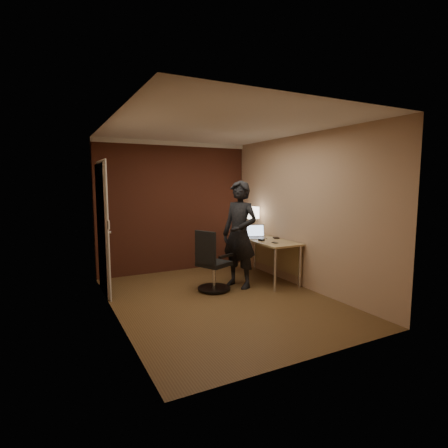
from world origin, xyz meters
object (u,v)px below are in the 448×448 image
(wallet, at_px, (276,238))
(office_chair, at_px, (211,265))
(desk, at_px, (267,246))
(laptop, at_px, (256,234))
(mouse, at_px, (261,240))
(person, at_px, (240,234))
(phone, at_px, (275,243))
(desk_lamp, at_px, (251,213))

(wallet, distance_m, office_chair, 1.40)
(desk, bearing_deg, laptop, 124.65)
(mouse, bearing_deg, laptop, 62.86)
(laptop, xyz_separation_m, person, (-0.55, -0.37, 0.08))
(wallet, bearing_deg, phone, -128.35)
(laptop, xyz_separation_m, phone, (-0.01, -0.60, -0.06))
(office_chair, bearing_deg, desk, 9.89)
(phone, height_order, person, person)
(mouse, bearing_deg, person, 175.03)
(phone, height_order, office_chair, office_chair)
(phone, bearing_deg, desk, 71.32)
(desk_lamp, bearing_deg, office_chair, -147.62)
(laptop, bearing_deg, wallet, -39.87)
(mouse, relative_size, phone, 0.87)
(laptop, relative_size, person, 0.23)
(mouse, distance_m, phone, 0.29)
(desk_lamp, xyz_separation_m, office_chair, (-1.21, -0.77, -0.72))
(desk_lamp, relative_size, laptop, 1.35)
(mouse, distance_m, wallet, 0.38)
(desk, bearing_deg, person, -164.81)
(desk_lamp, bearing_deg, phone, -98.38)
(phone, height_order, wallet, wallet)
(wallet, distance_m, person, 0.86)
(office_chair, bearing_deg, person, 2.78)
(desk_lamp, distance_m, laptop, 0.53)
(laptop, relative_size, office_chair, 0.41)
(desk, relative_size, mouse, 15.00)
(phone, bearing_deg, desk_lamp, 81.39)
(laptop, distance_m, office_chair, 1.21)
(desk, relative_size, laptop, 3.78)
(mouse, xyz_separation_m, office_chair, (-0.99, -0.07, -0.32))
(mouse, height_order, phone, mouse)
(phone, bearing_deg, laptop, 88.48)
(laptop, bearing_deg, phone, -91.29)
(laptop, xyz_separation_m, mouse, (-0.09, -0.32, -0.05))
(laptop, xyz_separation_m, office_chair, (-1.08, -0.39, -0.37))
(desk, distance_m, wallet, 0.21)
(desk_lamp, bearing_deg, wallet, -76.19)
(wallet, bearing_deg, person, -170.82)
(person, bearing_deg, phone, 41.82)
(phone, xyz_separation_m, office_chair, (-1.07, 0.21, -0.31))
(desk, distance_m, phone, 0.46)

